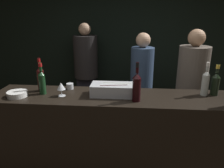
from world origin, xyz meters
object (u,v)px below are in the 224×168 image
object	(u,v)px
wine_glass	(61,87)
red_wine_bottle_tall	(41,78)
red_wine_bottle_black_foil	(137,86)
person_grey_polo	(191,88)
ice_bin_with_bottles	(113,89)
person_in_hoodie	(86,68)
candle_votive	(70,86)
red_wine_bottle_burgundy	(42,81)
person_blond_tee	(141,81)
white_wine_bottle	(206,82)
champagne_bottle	(215,83)
bowl_white	(17,94)

from	to	relation	value
wine_glass	red_wine_bottle_tall	bearing A→B (deg)	152.49
red_wine_bottle_black_foil	person_grey_polo	bearing A→B (deg)	47.96
ice_bin_with_bottles	red_wine_bottle_black_foil	bearing A→B (deg)	-29.92
ice_bin_with_bottles	person_in_hoodie	world-z (taller)	person_in_hoodie
red_wine_bottle_tall	candle_votive	bearing A→B (deg)	16.20
candle_votive	red_wine_bottle_burgundy	world-z (taller)	red_wine_bottle_burgundy
person_blond_tee	person_grey_polo	bearing A→B (deg)	83.67
red_wine_bottle_black_foil	person_grey_polo	distance (m)	1.14
red_wine_bottle_burgundy	person_in_hoodie	world-z (taller)	person_in_hoodie
red_wine_bottle_burgundy	red_wine_bottle_tall	xyz separation A→B (m)	(-0.05, 0.09, 0.01)
person_in_hoodie	person_grey_polo	distance (m)	1.84
white_wine_bottle	person_in_hoodie	distance (m)	2.20
wine_glass	red_wine_bottle_tall	size ratio (longest dim) A/B	0.40
person_blond_tee	person_in_hoodie	bearing A→B (deg)	-94.16
red_wine_bottle_tall	person_grey_polo	distance (m)	1.89
white_wine_bottle	champagne_bottle	size ratio (longest dim) A/B	1.08
white_wine_bottle	red_wine_bottle_burgundy	xyz separation A→B (m)	(-1.68, -0.10, -0.00)
candle_votive	person_grey_polo	xyz separation A→B (m)	(1.47, 0.53, -0.16)
red_wine_bottle_burgundy	red_wine_bottle_black_foil	xyz separation A→B (m)	(0.98, -0.12, 0.01)
person_grey_polo	red_wine_bottle_tall	bearing A→B (deg)	7.19
ice_bin_with_bottles	candle_votive	xyz separation A→B (m)	(-0.49, 0.15, -0.03)
red_wine_bottle_burgundy	person_blond_tee	distance (m)	1.57
person_in_hoodie	person_grey_polo	bearing A→B (deg)	-95.18
person_grey_polo	ice_bin_with_bottles	bearing A→B (deg)	22.92
champagne_bottle	red_wine_bottle_tall	world-z (taller)	red_wine_bottle_tall
ice_bin_with_bottles	red_wine_bottle_tall	xyz separation A→B (m)	(-0.79, 0.07, 0.08)
champagne_bottle	white_wine_bottle	bearing A→B (deg)	-172.05
white_wine_bottle	person_blond_tee	bearing A→B (deg)	120.95
bowl_white	white_wine_bottle	distance (m)	1.92
red_wine_bottle_black_foil	red_wine_bottle_tall	bearing A→B (deg)	168.61
wine_glass	person_in_hoodie	world-z (taller)	person_in_hoodie
person_in_hoodie	wine_glass	bearing A→B (deg)	-151.64
ice_bin_with_bottles	red_wine_bottle_black_foil	size ratio (longest dim) A/B	1.13
candle_votive	red_wine_bottle_tall	distance (m)	0.32
ice_bin_with_bottles	bowl_white	distance (m)	0.98
bowl_white	person_blond_tee	xyz separation A→B (m)	(1.32, 1.19, -0.20)
wine_glass	red_wine_bottle_black_foil	bearing A→B (deg)	-5.18
champagne_bottle	person_grey_polo	distance (m)	0.64
red_wine_bottle_black_foil	person_grey_polo	size ratio (longest dim) A/B	0.22
champagne_bottle	person_in_hoodie	distance (m)	2.26
bowl_white	red_wine_bottle_black_foil	world-z (taller)	red_wine_bottle_black_foil
person_in_hoodie	red_wine_bottle_burgundy	bearing A→B (deg)	-159.09
white_wine_bottle	person_in_hoodie	size ratio (longest dim) A/B	0.20
ice_bin_with_bottles	white_wine_bottle	size ratio (longest dim) A/B	1.23
ice_bin_with_bottles	person_grey_polo	xyz separation A→B (m)	(0.98, 0.68, -0.20)
champagne_bottle	red_wine_bottle_burgundy	xyz separation A→B (m)	(-1.79, -0.12, 0.01)
person_in_hoodie	person_blond_tee	distance (m)	1.10
red_wine_bottle_burgundy	candle_votive	bearing A→B (deg)	35.73
red_wine_bottle_burgundy	red_wine_bottle_black_foil	bearing A→B (deg)	-6.77
white_wine_bottle	person_blond_tee	size ratio (longest dim) A/B	0.21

